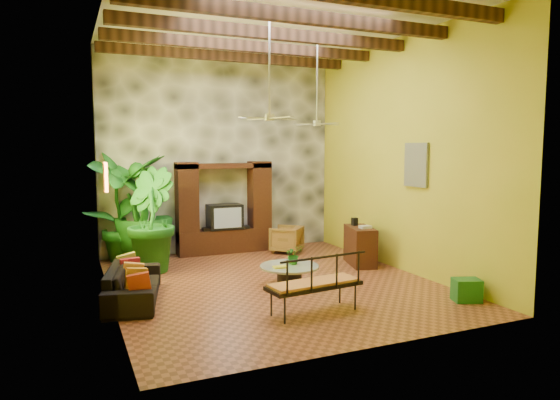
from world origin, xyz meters
name	(u,v)px	position (x,y,z in m)	size (l,w,h in m)	color
ground	(272,283)	(0.00, 0.00, 0.00)	(7.00, 7.00, 0.00)	brown
ceiling	(271,21)	(0.00, 0.00, 5.00)	(6.00, 7.00, 0.02)	silver
back_wall	(220,154)	(0.00, 3.50, 2.50)	(6.00, 0.02, 5.00)	gold
left_wall	(107,157)	(-3.00, 0.00, 2.50)	(0.02, 7.00, 5.00)	gold
right_wall	(400,155)	(3.00, 0.00, 2.50)	(0.02, 7.00, 5.00)	gold
stone_accent_wall	(220,154)	(0.00, 3.44, 2.50)	(5.98, 0.10, 4.98)	#37393F
ceiling_beams	(271,33)	(0.00, 0.00, 4.78)	(5.95, 5.36, 0.22)	#3E2213
entertainment_center	(224,215)	(0.00, 3.14, 0.97)	(2.40, 0.55, 2.30)	black
ceiling_fan_front	(270,106)	(-0.20, -0.40, 3.40)	(1.28, 1.28, 1.86)	#B8B8BD
ceiling_fan_back	(317,114)	(1.60, 1.20, 3.40)	(1.28, 1.28, 1.86)	#B8B8BD
wall_art_mask	(106,177)	(-2.96, 1.00, 2.10)	(0.06, 0.32, 0.55)	orange
wall_art_painting	(416,165)	(2.96, -0.60, 2.30)	(0.06, 0.70, 0.90)	teal
sofa	(133,284)	(-2.65, -0.13, 0.31)	(2.09, 0.82, 0.61)	black
wicker_armchair	(287,239)	(1.45, 2.52, 0.34)	(0.72, 0.74, 0.67)	olive
tall_plant_a	(118,206)	(-2.57, 3.15, 1.32)	(1.39, 0.94, 2.63)	#1A6522
tall_plant_b	(149,219)	(-2.05, 1.92, 1.12)	(1.23, 1.00, 2.25)	#1A631F
tall_plant_c	(143,208)	(-2.02, 3.06, 1.24)	(1.39, 1.39, 2.49)	#165618
coffee_table	(289,273)	(0.23, -0.34, 0.26)	(1.14, 1.14, 0.40)	black
centerpiece_plant	(294,255)	(0.36, -0.26, 0.58)	(0.33, 0.29, 0.37)	#1C5F19
yellow_tray	(280,267)	(-0.01, -0.44, 0.41)	(0.25, 0.18, 0.03)	yellow
iron_bench	(316,281)	(-0.06, -2.01, 0.53)	(1.62, 0.74, 0.57)	black
side_console	(360,246)	(2.43, 0.63, 0.43)	(0.49, 1.08, 0.86)	#321D0F
green_bin	(467,290)	(2.65, -2.44, 0.20)	(0.45, 0.34, 0.39)	#1D6F28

